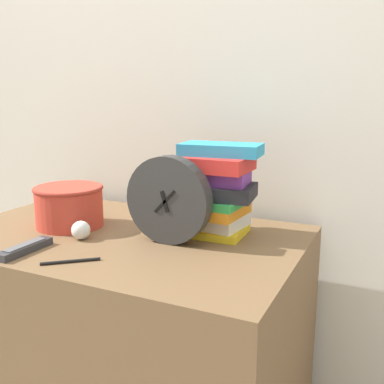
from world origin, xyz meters
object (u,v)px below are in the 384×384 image
at_px(basket, 69,205).
at_px(tv_remote, 25,248).
at_px(pen, 71,261).
at_px(desk_clock, 168,200).
at_px(book_stack, 213,190).
at_px(crumpled_paper_ball, 81,230).

bearing_deg(basket, tv_remote, -77.63).
xyz_separation_m(basket, pen, (0.22, -0.25, -0.07)).
distance_m(desk_clock, basket, 0.37).
xyz_separation_m(book_stack, crumpled_paper_ball, (-0.32, -0.22, -0.11)).
bearing_deg(tv_remote, desk_clock, 37.05).
relative_size(book_stack, pen, 2.33).
xyz_separation_m(tv_remote, crumpled_paper_ball, (0.07, 0.15, 0.02)).
xyz_separation_m(desk_clock, tv_remote, (-0.31, -0.23, -0.11)).
bearing_deg(crumpled_paper_ball, tv_remote, -113.21).
bearing_deg(book_stack, tv_remote, -136.53).
xyz_separation_m(book_stack, pen, (-0.23, -0.38, -0.13)).
bearing_deg(pen, basket, 130.21).
height_order(tv_remote, crumpled_paper_ball, crumpled_paper_ball).
bearing_deg(crumpled_paper_ball, basket, 141.85).
bearing_deg(basket, desk_clock, -1.74).
relative_size(desk_clock, book_stack, 0.91).
relative_size(desk_clock, basket, 1.14).
bearing_deg(crumpled_paper_ball, pen, -59.16).
xyz_separation_m(desk_clock, basket, (-0.36, 0.01, -0.05)).
bearing_deg(pen, tv_remote, 176.81).
relative_size(desk_clock, pen, 2.12).
bearing_deg(tv_remote, pen, -3.19).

